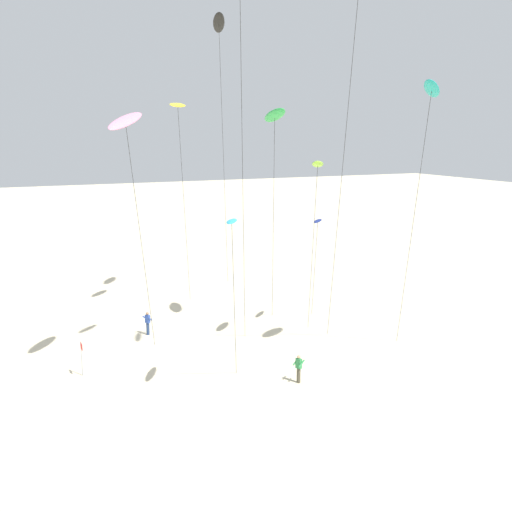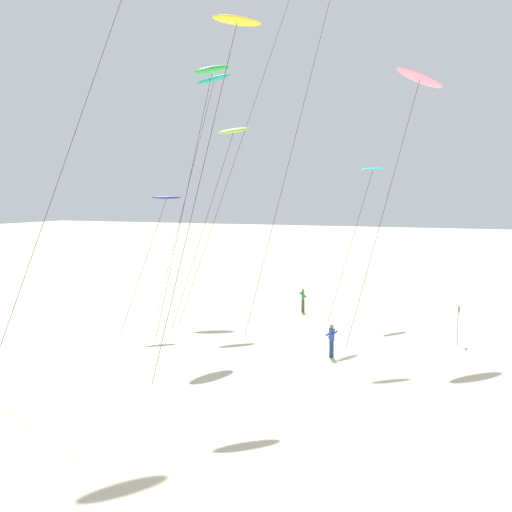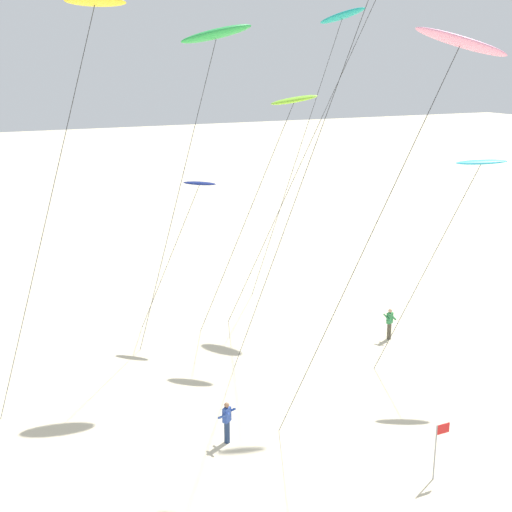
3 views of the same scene
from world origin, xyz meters
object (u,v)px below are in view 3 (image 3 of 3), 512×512
kite_navy (198,186)px  kite_flyer_nearest (390,323)px  kite_teal (342,18)px  kite_green (216,35)px  kite_yellow (93,9)px  kite_flyer_middle (227,421)px  kite_lime (293,102)px  kite_cyan (479,166)px  marker_flag (439,440)px  kite_pink (459,45)px

kite_navy → kite_flyer_nearest: bearing=-35.6°
kite_teal → kite_green: (-9.63, -4.89, -1.19)m
kite_navy → kite_yellow: size_ratio=0.49×
kite_green → kite_navy: bearing=85.5°
kite_teal → kite_flyer_middle: bearing=-134.3°
kite_flyer_middle → kite_yellow: bearing=132.1°
kite_yellow → kite_teal: kite_teal is taller
kite_lime → kite_flyer_nearest: size_ratio=7.51×
kite_navy → kite_cyan: size_ratio=0.81×
kite_cyan → kite_lime: size_ratio=0.79×
kite_teal → marker_flag: bearing=-111.3°
kite_cyan → kite_green: 12.99m
kite_yellow → marker_flag: kite_yellow is taller
kite_green → kite_flyer_nearest: size_ratio=9.50×
kite_teal → kite_flyer_middle: 24.04m
kite_lime → kite_cyan: bearing=-57.0°
kite_teal → kite_lime: bearing=-142.1°
marker_flag → kite_lime: bearing=82.2°
kite_teal → kite_flyer_middle: (-12.87, -13.20, -15.43)m
kite_pink → kite_navy: kite_pink is taller
kite_navy → kite_flyer_middle: size_ratio=4.81×
marker_flag → kite_cyan: bearing=43.5°
kite_pink → kite_flyer_middle: (-7.60, 2.61, -13.68)m
kite_cyan → kite_flyer_nearest: size_ratio=5.96×
kite_navy → kite_lime: kite_lime is taller
kite_cyan → marker_flag: size_ratio=4.74×
kite_flyer_nearest → kite_yellow: bearing=-171.9°
kite_navy → kite_teal: bearing=9.5°
kite_yellow → kite_flyer_nearest: bearing=8.1°
kite_yellow → kite_green: size_ratio=1.03×
kite_navy → kite_green: bearing=-94.5°
kite_navy → marker_flag: kite_navy is taller
kite_pink → kite_cyan: kite_pink is taller
kite_navy → marker_flag: (2.15, -16.99, -6.29)m
kite_pink → kite_cyan: bearing=37.8°
kite_green → kite_flyer_nearest: 16.76m
kite_lime → marker_flag: (-1.98, -14.47, -10.56)m
kite_green → marker_flag: (2.41, -13.66, -13.64)m
kite_pink → kite_lime: bearing=89.9°
kite_navy → kite_yellow: 13.20m
kite_navy → marker_flag: 18.24m
kite_flyer_middle → marker_flag: marker_flag is taller
kite_yellow → kite_green: 8.05m
marker_flag → kite_flyer_nearest: bearing=61.5°
kite_teal → kite_green: kite_teal is taller
kite_pink → kite_flyer_middle: kite_pink is taller
kite_navy → kite_lime: 6.46m
kite_flyer_middle → kite_flyer_nearest: bearing=26.3°
kite_cyan → kite_pink: bearing=-142.2°
kite_cyan → kite_flyer_middle: 15.46m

